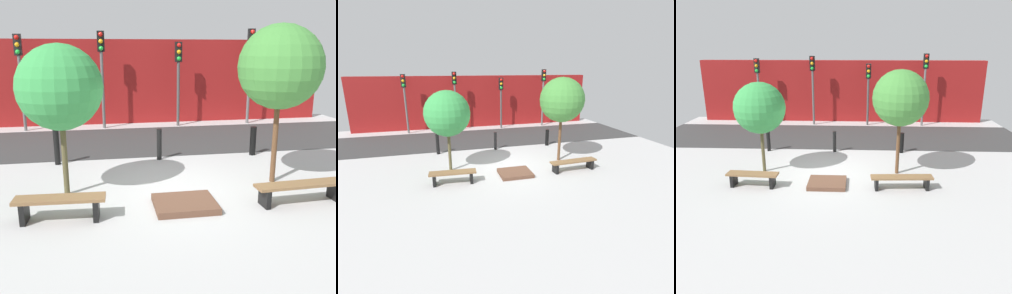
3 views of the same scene
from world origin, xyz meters
The scene contains 15 objects.
ground_plane centered at (0.00, 0.00, 0.00)m, with size 18.00×18.00×0.00m, color #B0B0B0.
road_strip centered at (0.00, 4.92, 0.01)m, with size 18.00×4.26×0.01m, color #343434.
building_facade centered at (0.00, 8.41, 1.75)m, with size 16.20×0.50×3.49m, color maroon.
bench_left centered at (-2.40, -1.10, 0.33)m, with size 1.68×0.49×0.46m.
bench_right centered at (2.40, -1.10, 0.32)m, with size 1.98×0.49×0.43m.
planter_bed centered at (0.00, -0.90, 0.07)m, with size 1.23×1.04×0.13m, color brown.
tree_behind_left_bench centered at (-2.40, 0.22, 2.32)m, with size 1.77×1.77×3.22m.
tree_behind_right_bench centered at (2.40, 0.22, 2.70)m, with size 1.89×1.89×3.65m.
bollard_far_left centered at (-2.84, 2.54, 0.50)m, with size 0.16×0.16×1.00m, color black.
bollard_left centered at (0.00, 2.54, 0.45)m, with size 0.14×0.14×0.90m, color black.
bollard_center centered at (2.84, 2.54, 0.43)m, with size 0.18×0.18×0.86m, color black.
traffic_light_west centered at (-4.56, 7.33, 2.52)m, with size 0.28×0.27×3.64m.
traffic_light_mid_west centered at (-1.52, 7.33, 2.60)m, with size 0.28×0.27×3.77m.
traffic_light_mid_east centered at (1.52, 7.33, 2.35)m, with size 0.28×0.27×3.38m.
traffic_light_east centered at (4.56, 7.33, 2.69)m, with size 0.28×0.27×3.91m.
Camera 3 is at (0.98, -10.74, 4.50)m, focal length 35.00 mm.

